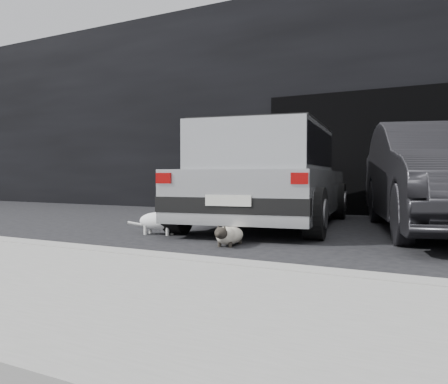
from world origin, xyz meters
The scene contains 9 objects.
ground centered at (0.00, 0.00, 0.00)m, with size 80.00×80.00×0.00m, color black.
building_facade centered at (1.00, 6.00, 2.50)m, with size 34.00×4.00×5.00m, color black.
garage_opening centered at (1.00, 3.99, 1.30)m, with size 4.00×0.10×2.60m, color black.
curb centered at (1.00, -2.60, 0.06)m, with size 18.00×0.25×0.12m, color gray.
sidewalk centered at (1.00, -3.80, 0.06)m, with size 18.00×2.20×0.11m, color gray.
silver_hatchback centered at (0.15, 1.14, 0.90)m, with size 2.81×4.76×1.65m.
second_car centered at (2.75, 1.41, 0.81)m, with size 1.72×4.94×1.63m, color black.
cat_siamese centered at (0.63, -1.16, 0.13)m, with size 0.32×0.80×0.28m.
cat_white centered at (-0.71, -0.67, 0.20)m, with size 0.86×0.38×0.41m.
Camera 1 is at (3.25, -6.07, 0.83)m, focal length 38.00 mm.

